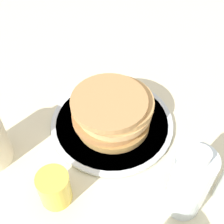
% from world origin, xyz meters
% --- Properties ---
extents(ground_plane, '(4.00, 4.00, 0.00)m').
position_xyz_m(ground_plane, '(0.00, 0.00, 0.00)').
color(ground_plane, beige).
extents(plate, '(0.29, 0.29, 0.01)m').
position_xyz_m(plate, '(0.01, -0.01, 0.01)').
color(plate, silver).
rests_on(plate, ground_plane).
extents(pancake_stack, '(0.18, 0.18, 0.08)m').
position_xyz_m(pancake_stack, '(0.01, -0.01, 0.05)').
color(pancake_stack, '#B08546').
rests_on(pancake_stack, plate).
extents(juice_glass, '(0.06, 0.06, 0.08)m').
position_xyz_m(juice_glass, '(0.22, -0.03, 0.04)').
color(juice_glass, yellow).
rests_on(juice_glass, ground_plane).
extents(water_bottle_near, '(0.07, 0.07, 0.18)m').
position_xyz_m(water_bottle_near, '(0.13, 0.20, 0.08)').
color(water_bottle_near, silver).
rests_on(water_bottle_near, ground_plane).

